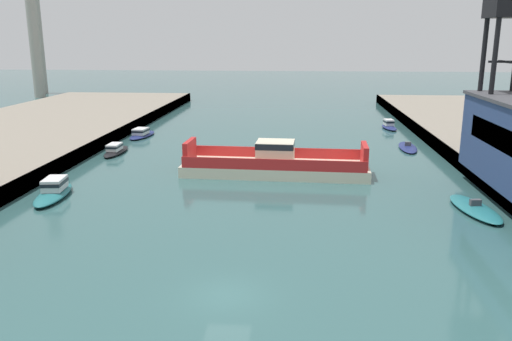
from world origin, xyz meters
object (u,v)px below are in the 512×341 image
object	(u,v)px
moored_boat_near_right	(142,134)
moored_boat_upstream_a	(389,125)
chain_ferry	(275,164)
smokestack_distant_a	(33,28)
moored_boat_mid_right	(54,190)
smokestack_distant_b	(34,10)
moored_boat_mid_left	(475,208)
crane_tower	(510,22)
moored_boat_far_left	(116,150)
moored_boat_near_left	(408,147)

from	to	relation	value
moored_boat_near_right	moored_boat_upstream_a	xyz separation A→B (m)	(35.77, 9.63, 0.06)
chain_ferry	smokestack_distant_a	size ratio (longest dim) A/B	0.64
moored_boat_upstream_a	smokestack_distant_a	bearing A→B (deg)	152.94
moored_boat_upstream_a	moored_boat_near_right	bearing A→B (deg)	-164.93
smokestack_distant_a	moored_boat_mid_right	bearing A→B (deg)	-62.70
chain_ferry	smokestack_distant_a	bearing A→B (deg)	131.08
moored_boat_near_right	smokestack_distant_a	xyz separation A→B (m)	(-38.63, 47.63, 15.35)
moored_boat_near_right	smokestack_distant_b	bearing A→B (deg)	127.00
moored_boat_mid_right	moored_boat_upstream_a	world-z (taller)	moored_boat_mid_right
chain_ferry	moored_boat_mid_left	xyz separation A→B (m)	(16.45, -10.59, -0.79)
moored_boat_mid_right	crane_tower	world-z (taller)	crane_tower
chain_ferry	smokestack_distant_b	distance (m)	100.02
moored_boat_near_right	moored_boat_mid_right	size ratio (longest dim) A/B	0.96
chain_ferry	crane_tower	distance (m)	24.99
crane_tower	moored_boat_far_left	bearing A→B (deg)	166.14
moored_boat_near_left	moored_boat_mid_left	world-z (taller)	moored_boat_mid_left
moored_boat_far_left	moored_boat_upstream_a	distance (m)	41.24
moored_boat_upstream_a	smokestack_distant_a	size ratio (longest dim) A/B	0.19
smokestack_distant_b	moored_boat_near_right	bearing A→B (deg)	-53.00
moored_boat_near_left	crane_tower	bearing A→B (deg)	-73.15
moored_boat_near_left	moored_boat_near_right	xyz separation A→B (m)	(-35.68, 5.30, 0.27)
chain_ferry	moored_boat_upstream_a	xyz separation A→B (m)	(16.10, 28.88, -0.54)
moored_boat_mid_left	smokestack_distant_b	xyz separation A→B (m)	(-78.81, 86.46, 19.80)
moored_boat_mid_left	smokestack_distant_b	world-z (taller)	smokestack_distant_b
moored_boat_mid_right	moored_boat_mid_left	bearing A→B (deg)	-1.74
chain_ferry	smokestack_distant_b	xyz separation A→B (m)	(-62.35, 75.87, 19.00)
moored_boat_mid_right	moored_boat_far_left	bearing A→B (deg)	92.20
crane_tower	smokestack_distant_b	distance (m)	113.88
chain_ferry	smokestack_distant_b	size ratio (longest dim) A/B	0.50
moored_boat_near_right	moored_boat_mid_left	bearing A→B (deg)	-39.55
moored_boat_mid_right	moored_boat_upstream_a	bearing A→B (deg)	47.68
moored_boat_mid_right	smokestack_distant_b	size ratio (longest dim) A/B	0.20
moored_boat_far_left	crane_tower	world-z (taller)	crane_tower
moored_boat_near_left	smokestack_distant_b	size ratio (longest dim) A/B	0.19
moored_boat_near_right	moored_boat_far_left	distance (m)	11.10
moored_boat_far_left	smokestack_distant_a	xyz separation A→B (m)	(-38.76, 58.74, 15.35)
chain_ferry	moored_boat_near_left	xyz separation A→B (m)	(16.00, 13.94, -0.86)
moored_boat_mid_left	moored_boat_upstream_a	distance (m)	39.48
chain_ferry	smokestack_distant_b	bearing A→B (deg)	129.41
crane_tower	smokestack_distant_b	bearing A→B (deg)	136.94
moored_boat_mid_right	smokestack_distant_a	distance (m)	87.31
moored_boat_near_left	smokestack_distant_a	xyz separation A→B (m)	(-74.31, 52.94, 15.62)
smokestack_distant_a	smokestack_distant_b	distance (m)	10.73
moored_boat_near_left	smokestack_distant_b	world-z (taller)	smokestack_distant_b
moored_boat_mid_right	moored_boat_upstream_a	size ratio (longest dim) A/B	1.37
moored_boat_upstream_a	moored_boat_near_left	bearing A→B (deg)	-90.36
moored_boat_near_left	moored_boat_mid_left	bearing A→B (deg)	-88.94
moored_boat_far_left	moored_boat_near_left	bearing A→B (deg)	9.27
crane_tower	smokestack_distant_b	size ratio (longest dim) A/B	0.43
moored_boat_upstream_a	smokestack_distant_b	bearing A→B (deg)	149.08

